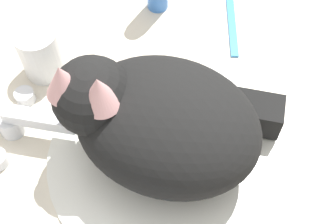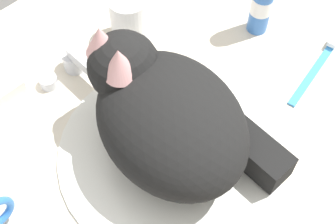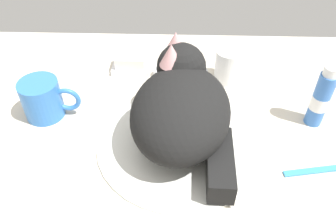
# 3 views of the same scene
# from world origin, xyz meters

# --- Properties ---
(ground_plane) EXTENTS (1.10, 0.83, 0.03)m
(ground_plane) POSITION_xyz_m (0.00, 0.00, -0.01)
(ground_plane) COLOR beige
(sink_basin) EXTENTS (0.32, 0.32, 0.01)m
(sink_basin) POSITION_xyz_m (0.00, 0.00, 0.00)
(sink_basin) COLOR silver
(sink_basin) RESTS_ON ground_plane
(faucet) EXTENTS (0.13, 0.12, 0.05)m
(faucet) POSITION_xyz_m (0.00, 0.20, 0.02)
(faucet) COLOR silver
(faucet) RESTS_ON ground_plane
(cat) EXTENTS (0.22, 0.29, 0.17)m
(cat) POSITION_xyz_m (0.00, 0.01, 0.08)
(cat) COLOR black
(cat) RESTS_ON sink_basin
(rinse_cup) EXTENTS (0.06, 0.06, 0.08)m
(rinse_cup) POSITION_xyz_m (0.11, 0.21, 0.04)
(rinse_cup) COLOR white
(rinse_cup) RESTS_ON ground_plane
(soap_dish) EXTENTS (0.09, 0.06, 0.01)m
(soap_dish) POSITION_xyz_m (-0.12, 0.24, 0.01)
(soap_dish) COLOR white
(soap_dish) RESTS_ON ground_plane
(toothpaste_bottle) EXTENTS (0.04, 0.04, 0.14)m
(toothpaste_bottle) POSITION_xyz_m (0.27, 0.07, 0.06)
(toothpaste_bottle) COLOR #3870C6
(toothpaste_bottle) RESTS_ON ground_plane
(toothbrush) EXTENTS (0.16, 0.04, 0.02)m
(toothbrush) POSITION_xyz_m (0.27, -0.06, 0.01)
(toothbrush) COLOR #388CD8
(toothbrush) RESTS_ON ground_plane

